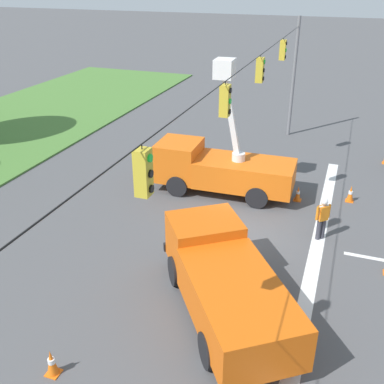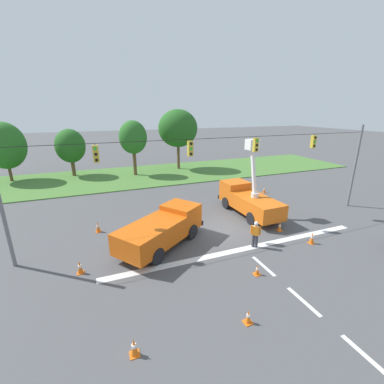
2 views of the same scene
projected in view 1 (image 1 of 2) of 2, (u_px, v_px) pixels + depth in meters
ground_plane at (237, 233)px, 18.09m from camera, size 200.00×200.00×0.00m
lane_markings at (357, 255)px, 16.68m from camera, size 17.60×15.25×0.01m
signal_gantry at (242, 124)px, 16.05m from camera, size 26.20×0.33×7.20m
utility_truck_bucket_lift at (219, 166)px, 20.93m from camera, size 2.49×6.64×6.20m
utility_truck_support_near at (224, 280)px, 13.43m from camera, size 6.57×5.66×2.16m
road_worker at (323, 216)px, 17.31m from camera, size 0.48×0.50×1.77m
traffic_cone_near_bucket at (175, 142)px, 26.72m from camera, size 0.36×0.36×0.70m
traffic_cone_lane_edge_a at (52, 362)px, 11.61m from camera, size 0.36×0.36×0.79m
traffic_cone_lane_edge_b at (351, 194)px, 20.45m from camera, size 0.36×0.36×0.79m
traffic_cone_far_right at (298, 193)px, 20.55m from camera, size 0.36×0.36×0.71m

